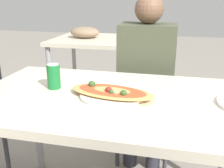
# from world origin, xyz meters

# --- Properties ---
(dining_table) EXTENTS (1.33, 0.78, 0.74)m
(dining_table) POSITION_xyz_m (0.00, 0.00, 0.67)
(dining_table) COLOR beige
(dining_table) RESTS_ON ground_plane
(chair_far_seated) EXTENTS (0.40, 0.40, 0.88)m
(chair_far_seated) POSITION_xyz_m (0.10, 0.72, 0.50)
(chair_far_seated) COLOR black
(chair_far_seated) RESTS_ON ground_plane
(person_seated) EXTENTS (0.37, 0.28, 1.20)m
(person_seated) POSITION_xyz_m (0.10, 0.61, 0.70)
(person_seated) COLOR #2D2D38
(person_seated) RESTS_ON ground_plane
(pizza_main) EXTENTS (0.43, 0.29, 0.06)m
(pizza_main) POSITION_xyz_m (-0.00, -0.01, 0.76)
(pizza_main) COLOR white
(pizza_main) RESTS_ON dining_table
(soda_can) EXTENTS (0.07, 0.07, 0.12)m
(soda_can) POSITION_xyz_m (-0.31, 0.04, 0.80)
(soda_can) COLOR #197233
(soda_can) RESTS_ON dining_table
(background_table) EXTENTS (1.10, 0.80, 0.86)m
(background_table) POSITION_xyz_m (-0.50, 1.62, 0.68)
(background_table) COLOR beige
(background_table) RESTS_ON ground_plane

